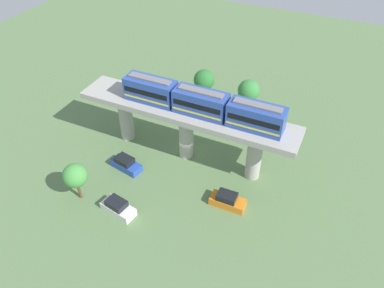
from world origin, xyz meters
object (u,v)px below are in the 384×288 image
object	(u,v)px
parked_car_orange	(227,200)
tree_mid_lot	(249,91)
parked_car_blue	(126,164)
train	(201,103)
tree_near_viaduct	(204,80)
tree_far_corner	(75,176)
parked_car_white	(118,207)

from	to	relation	value
parked_car_orange	tree_mid_lot	world-z (taller)	tree_mid_lot
parked_car_blue	tree_mid_lot	world-z (taller)	tree_mid_lot
train	parked_car_orange	size ratio (longest dim) A/B	4.85
parked_car_orange	tree_near_viaduct	world-z (taller)	tree_near_viaduct
tree_near_viaduct	tree_mid_lot	size ratio (longest dim) A/B	0.93
parked_car_blue	tree_far_corner	distance (m)	7.61
parked_car_blue	tree_near_viaduct	bearing A→B (deg)	3.60
parked_car_orange	parked_car_white	size ratio (longest dim) A/B	0.95
tree_near_viaduct	tree_mid_lot	world-z (taller)	tree_mid_lot
parked_car_white	tree_mid_lot	xyz separation A→B (m)	(26.13, -6.95, 2.95)
parked_car_orange	tree_near_viaduct	distance (m)	23.79
tree_mid_lot	train	bearing A→B (deg)	171.56
parked_car_white	tree_near_viaduct	distance (m)	26.90
parked_car_white	tree_near_viaduct	bearing A→B (deg)	11.96
parked_car_blue	tree_near_viaduct	world-z (taller)	tree_near_viaduct
parked_car_white	tree_near_viaduct	world-z (taller)	tree_near_viaduct
parked_car_blue	parked_car_white	size ratio (longest dim) A/B	1.00
tree_near_viaduct	tree_mid_lot	xyz separation A→B (m)	(-0.63, -7.75, 0.37)
parked_car_white	tree_far_corner	bearing A→B (deg)	100.45
parked_car_orange	tree_near_viaduct	xyz separation A→B (m)	(20.39, 11.97, 2.58)
tree_near_viaduct	tree_far_corner	distance (m)	27.18
train	tree_mid_lot	distance (m)	14.96
parked_car_blue	parked_car_orange	size ratio (longest dim) A/B	1.05
parked_car_blue	tree_near_viaduct	xyz separation A→B (m)	(20.11, -2.39, 2.58)
tree_near_viaduct	tree_far_corner	world-z (taller)	tree_far_corner
parked_car_blue	parked_car_orange	xyz separation A→B (m)	(-0.29, -14.37, 0.00)
train	tree_mid_lot	bearing A→B (deg)	-8.44
tree_mid_lot	parked_car_blue	bearing A→B (deg)	152.49
parked_car_blue	parked_car_white	bearing A→B (deg)	-143.96
train	tree_far_corner	bearing A→B (deg)	140.21
train	parked_car_white	world-z (taller)	train
parked_car_orange	tree_far_corner	bearing A→B (deg)	110.09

